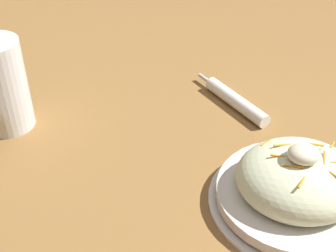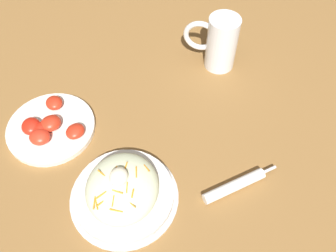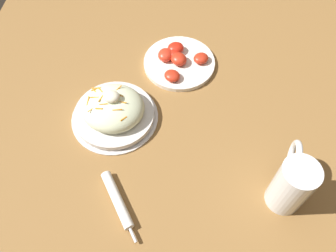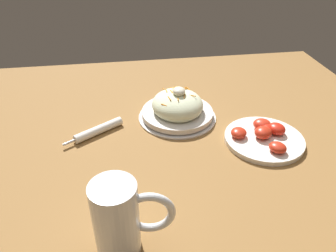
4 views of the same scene
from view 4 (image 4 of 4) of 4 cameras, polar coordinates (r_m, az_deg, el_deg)
The scene contains 5 objects.
ground_plane at distance 0.82m, azimuth 1.29°, elevation -7.39°, with size 1.43×1.43×0.00m, color olive.
salad_plate at distance 1.00m, azimuth 1.65°, elevation 3.12°, with size 0.24×0.24×0.10m.
beer_mug at distance 0.62m, azimuth -8.56°, elevation -16.09°, with size 0.08×0.15×0.16m.
napkin_roll at distance 0.96m, azimuth -12.06°, elevation -0.69°, with size 0.11×0.17×0.02m.
tomato_plate at distance 0.94m, azimuth 16.37°, elevation -1.80°, with size 0.22×0.22×0.04m.
Camera 4 is at (-0.61, 0.11, 0.54)m, focal length 35.05 mm.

